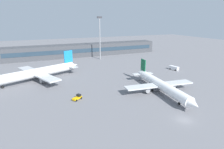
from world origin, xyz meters
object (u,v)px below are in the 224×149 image
object	(u,v)px
service_van_white	(174,68)
floodlight_tower_west	(100,35)
airplane_mid	(34,73)
baggage_tug_yellow	(78,97)
airplane_near	(161,85)

from	to	relation	value
service_van_white	floodlight_tower_west	size ratio (longest dim) A/B	0.19
airplane_mid	service_van_white	world-z (taller)	airplane_mid
baggage_tug_yellow	service_van_white	bearing A→B (deg)	17.36
airplane_mid	airplane_near	bearing A→B (deg)	-38.17
baggage_tug_yellow	airplane_near	bearing A→B (deg)	-11.53
baggage_tug_yellow	floodlight_tower_west	size ratio (longest dim) A/B	0.13
airplane_mid	floodlight_tower_west	bearing A→B (deg)	37.38
airplane_mid	floodlight_tower_west	xyz separation A→B (m)	(43.74, 33.41, 12.82)
airplane_near	baggage_tug_yellow	distance (m)	31.47
airplane_near	airplane_mid	distance (m)	55.56
service_van_white	floodlight_tower_west	bearing A→B (deg)	122.49
airplane_near	floodlight_tower_west	bearing A→B (deg)	89.95
airplane_near	airplane_mid	bearing A→B (deg)	141.83
baggage_tug_yellow	service_van_white	distance (m)	61.14
baggage_tug_yellow	floodlight_tower_west	bearing A→B (deg)	63.38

